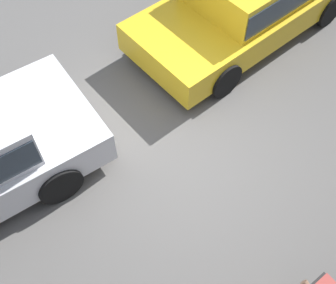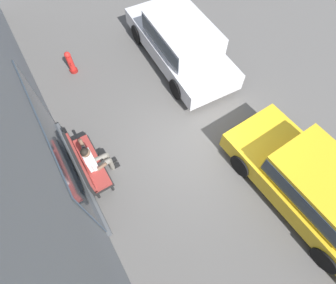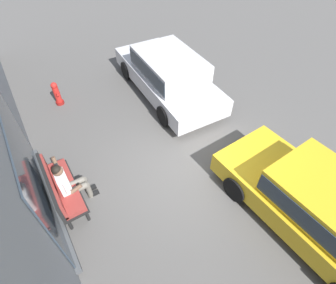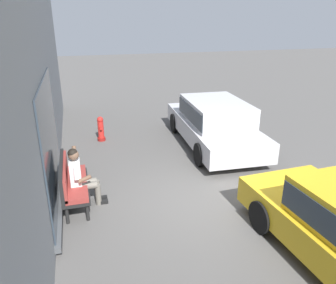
{
  "view_description": "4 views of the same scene",
  "coord_description": "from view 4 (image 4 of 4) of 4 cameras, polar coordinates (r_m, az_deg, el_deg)",
  "views": [
    {
      "loc": [
        2.17,
        2.6,
        5.37
      ],
      "look_at": [
        0.42,
        0.34,
        1.14
      ],
      "focal_mm": 45.0,
      "sensor_mm": 36.0,
      "label": 1
    },
    {
      "loc": [
        -2.84,
        2.6,
        6.49
      ],
      "look_at": [
        -0.13,
        0.95,
        0.97
      ],
      "focal_mm": 28.0,
      "sensor_mm": 36.0,
      "label": 2
    },
    {
      "loc": [
        -3.41,
        2.6,
        5.41
      ],
      "look_at": [
        -0.04,
        0.48,
        1.24
      ],
      "focal_mm": 28.0,
      "sensor_mm": 36.0,
      "label": 3
    },
    {
      "loc": [
        -5.9,
        2.6,
        3.82
      ],
      "look_at": [
        0.55,
        0.76,
        1.23
      ],
      "focal_mm": 35.0,
      "sensor_mm": 36.0,
      "label": 4
    }
  ],
  "objects": [
    {
      "name": "ground_plane",
      "position": [
        7.49,
        6.84,
        -9.72
      ],
      "size": [
        60.0,
        60.0,
        0.0
      ],
      "primitive_type": "plane",
      "color": "#565451"
    },
    {
      "name": "bench",
      "position": [
        7.31,
        -16.64,
        -6.47
      ],
      "size": [
        1.67,
        0.55,
        0.97
      ],
      "color": "black",
      "rests_on": "ground_plane"
    },
    {
      "name": "building_facade",
      "position": [
        6.03,
        -23.76,
        10.39
      ],
      "size": [
        18.0,
        0.51,
        5.78
      ],
      "color": "gray",
      "rests_on": "ground_plane"
    },
    {
      "name": "person_on_phone",
      "position": [
        7.14,
        -14.98,
        -5.73
      ],
      "size": [
        0.73,
        0.74,
        1.31
      ],
      "color": "#6B665B",
      "rests_on": "ground_plane"
    },
    {
      "name": "parked_car_mid",
      "position": [
        10.2,
        8.05,
        3.63
      ],
      "size": [
        4.76,
        2.15,
        1.45
      ],
      "color": "silver",
      "rests_on": "ground_plane"
    },
    {
      "name": "fire_hydrant",
      "position": [
        10.84,
        -11.63,
        2.22
      ],
      "size": [
        0.38,
        0.26,
        0.81
      ],
      "color": "maroon",
      "rests_on": "ground_plane"
    }
  ]
}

